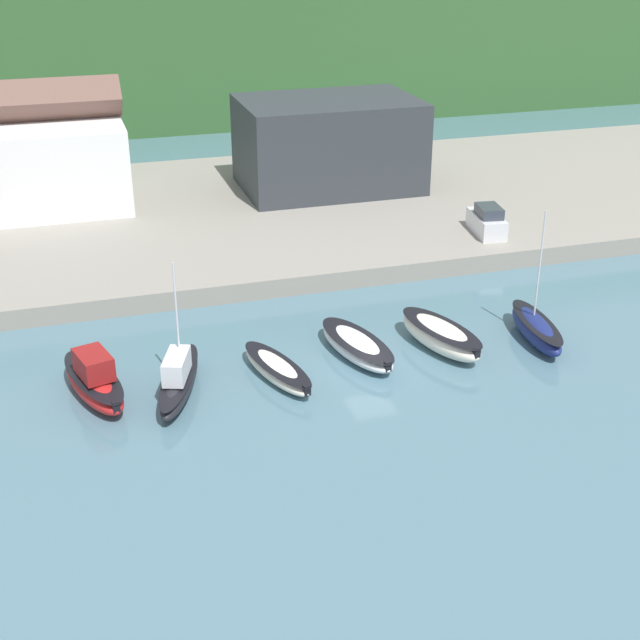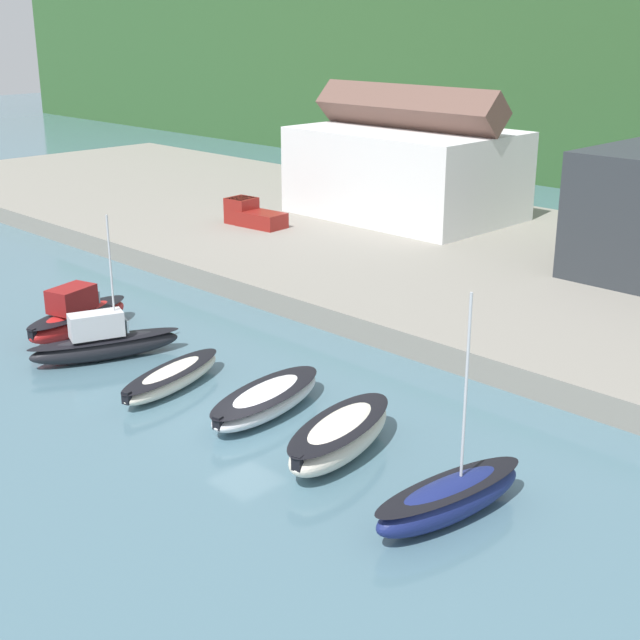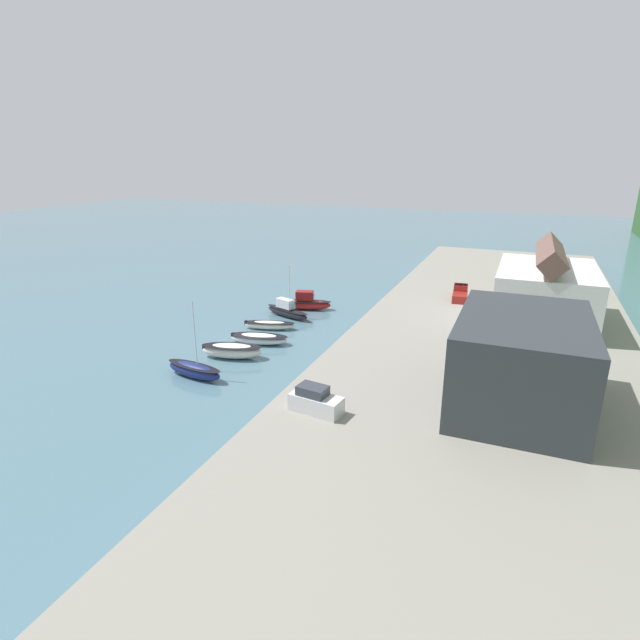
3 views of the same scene
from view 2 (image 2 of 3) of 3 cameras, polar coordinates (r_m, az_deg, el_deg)
The scene contains 10 objects.
ground_plane at distance 36.79m, azimuth -4.78°, elevation -6.79°, with size 320.00×320.00×0.00m, color slate.
quay_promenade at distance 55.87m, azimuth 16.02°, elevation 2.28°, with size 133.42×31.01×1.28m.
harbor_clubhouse at distance 69.06m, azimuth 5.51°, elevation 9.63°, with size 16.24×11.10×9.85m.
moored_boat_0 at distance 48.41m, azimuth -15.27°, elevation 0.22°, with size 3.80×7.14×2.64m.
moored_boat_1 at distance 44.50m, azimuth -13.66°, elevation -1.39°, with size 3.88×7.45×7.13m.
moored_boat_2 at distance 40.53m, azimuth -9.48°, elevation -3.65°, with size 3.41×6.66×1.02m.
moored_boat_3 at distance 37.62m, azimuth -3.47°, elevation -5.12°, with size 3.68×7.14×1.16m.
moored_boat_4 at distance 34.00m, azimuth 1.29°, elevation -7.43°, with size 3.91×6.97×1.58m.
moored_boat_5 at distance 30.34m, azimuth 8.31°, elevation -11.22°, with size 2.50×6.64×7.83m.
pickup_truck_0 at distance 66.17m, azimuth -4.42°, elevation 6.78°, with size 4.89×2.39×1.90m.
Camera 2 is at (25.52, -21.21, 15.89)m, focal length 50.00 mm.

